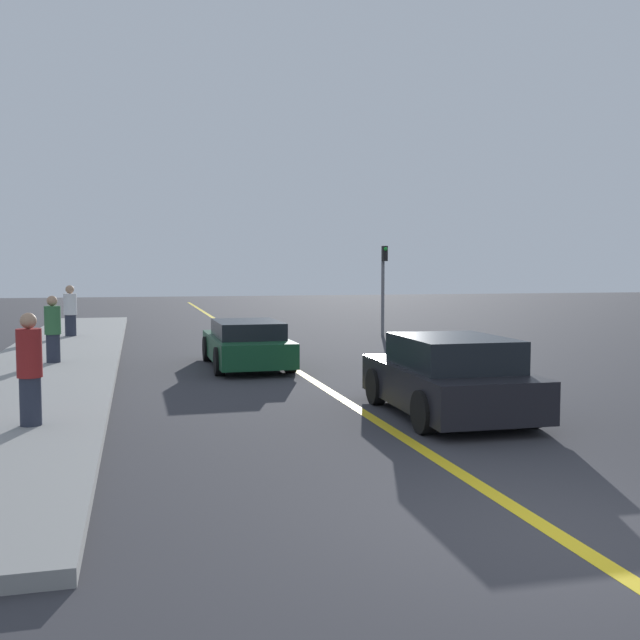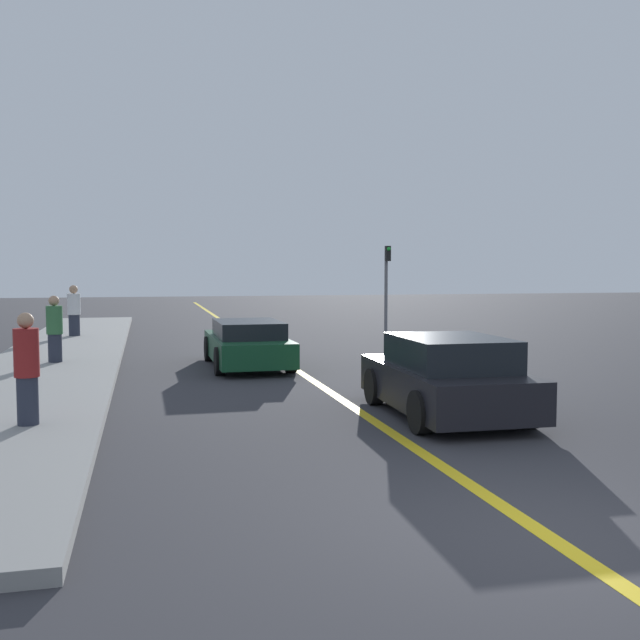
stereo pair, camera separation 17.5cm
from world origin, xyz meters
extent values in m
plane|color=#333338|center=(0.00, 0.00, 0.00)|extent=(120.00, 120.00, 0.00)
cube|color=gold|center=(0.00, 18.00, 0.00)|extent=(0.20, 60.00, 0.01)
cube|color=gray|center=(-5.80, 14.80, 0.08)|extent=(3.21, 29.60, 0.16)
cube|color=black|center=(1.29, 5.30, 0.50)|extent=(1.93, 3.88, 0.64)
cube|color=black|center=(1.29, 5.10, 1.08)|extent=(1.67, 2.15, 0.51)
cylinder|color=black|center=(0.45, 6.51, 0.33)|extent=(0.24, 0.66, 0.65)
cylinder|color=black|center=(2.20, 6.46, 0.33)|extent=(0.24, 0.66, 0.65)
cylinder|color=black|center=(0.39, 4.13, 0.33)|extent=(0.24, 0.66, 0.65)
cylinder|color=black|center=(2.13, 4.08, 0.33)|extent=(0.24, 0.66, 0.65)
cube|color=#144728|center=(-1.07, 12.07, 0.47)|extent=(1.78, 4.32, 0.59)
cube|color=black|center=(-1.07, 11.86, 0.97)|extent=(1.55, 2.38, 0.40)
cylinder|color=black|center=(-1.91, 13.41, 0.33)|extent=(0.22, 0.66, 0.66)
cylinder|color=black|center=(-0.25, 13.42, 0.33)|extent=(0.22, 0.66, 0.66)
cylinder|color=black|center=(-1.90, 10.73, 0.33)|extent=(0.22, 0.66, 0.66)
cylinder|color=black|center=(-0.24, 10.74, 0.33)|extent=(0.22, 0.66, 0.66)
cylinder|color=#282D3D|center=(-5.24, 5.43, 0.51)|extent=(0.30, 0.30, 0.71)
cylinder|color=maroon|center=(-5.24, 5.43, 1.22)|extent=(0.36, 0.36, 0.71)
sphere|color=tan|center=(-5.24, 5.43, 1.69)|extent=(0.23, 0.23, 0.23)
cylinder|color=#282D3D|center=(-5.72, 12.85, 0.51)|extent=(0.33, 0.33, 0.69)
cylinder|color=#336B3D|center=(-5.72, 12.85, 1.20)|extent=(0.39, 0.39, 0.69)
sphere|color=tan|center=(-5.72, 12.85, 1.67)|extent=(0.25, 0.25, 0.25)
cylinder|color=#282D3D|center=(-5.93, 20.11, 0.52)|extent=(0.37, 0.37, 0.73)
cylinder|color=silver|center=(-5.93, 20.11, 1.25)|extent=(0.44, 0.44, 0.73)
sphere|color=tan|center=(-5.93, 20.11, 1.76)|extent=(0.28, 0.28, 0.28)
cylinder|color=slate|center=(5.05, 19.19, 1.65)|extent=(0.12, 0.12, 3.29)
cube|color=black|center=(5.05, 19.01, 3.02)|extent=(0.18, 0.18, 0.55)
sphere|color=green|center=(5.05, 18.92, 3.18)|extent=(0.14, 0.14, 0.14)
camera|label=1|loc=(-3.71, -5.58, 2.43)|focal=40.00mm
camera|label=2|loc=(-3.54, -5.62, 2.43)|focal=40.00mm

